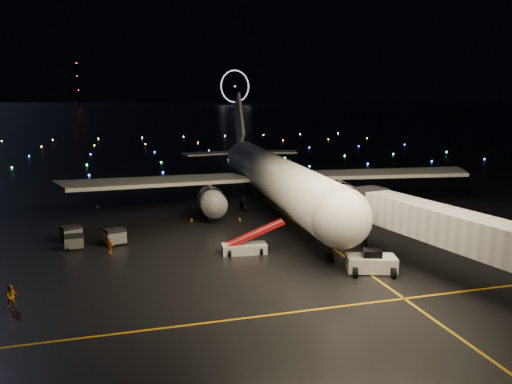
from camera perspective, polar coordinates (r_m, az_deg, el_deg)
ground at (r=343.87m, az=-14.10°, el=8.08°), size 2000.00×2000.00×0.00m
lane_centre at (r=64.38m, az=4.73°, el=-3.57°), size 0.25×80.00×0.02m
lane_cross at (r=37.42m, az=-6.90°, el=-14.77°), size 60.00×0.25×0.02m
airliner at (r=72.21m, az=1.49°, el=4.71°), size 61.02×58.27×16.48m
pushback_tug at (r=48.04m, az=13.04°, el=-7.65°), size 5.01×3.60×2.15m
belt_loader at (r=51.86m, az=-1.35°, el=-5.31°), size 6.91×2.56×3.27m
crew_b at (r=43.57m, az=-26.13°, el=-10.69°), size 1.09×0.94×1.92m
crew_c at (r=54.43m, az=-16.40°, el=-5.89°), size 0.92×0.96×1.61m
safety_cone_0 at (r=65.74m, az=-1.87°, el=-3.03°), size 0.52×0.52×0.46m
safety_cone_1 at (r=65.67m, az=-7.37°, el=-3.11°), size 0.48×0.48×0.51m
safety_cone_2 at (r=65.47m, az=-5.37°, el=-3.14°), size 0.50×0.50×0.45m
safety_cone_3 at (r=76.52m, az=-17.68°, el=-1.53°), size 0.53×0.53×0.47m
ferris_wheel at (r=784.29m, az=-2.41°, el=11.83°), size 49.33×16.80×52.00m
radio_mast at (r=785.11m, az=-19.70°, el=11.64°), size 1.80×1.80×64.00m
taxiway_lights at (r=150.53m, az=-11.83°, el=4.75°), size 164.00×92.00×0.36m
baggage_cart_0 at (r=57.15m, az=-15.77°, el=-4.96°), size 2.42×2.02×1.77m
baggage_cart_1 at (r=59.97m, az=-20.36°, el=-4.48°), size 2.50×2.19×1.77m
baggage_cart_2 at (r=56.95m, az=-20.07°, el=-5.37°), size 1.88×1.34×1.58m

